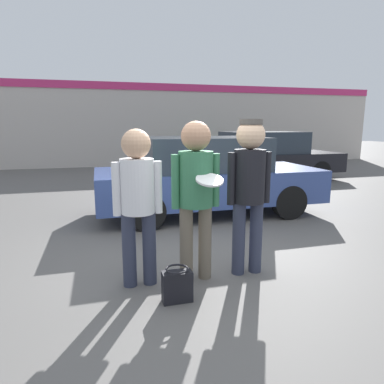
{
  "coord_description": "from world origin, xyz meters",
  "views": [
    {
      "loc": [
        -1.23,
        -3.77,
        1.74
      ],
      "look_at": [
        -0.21,
        -0.06,
        0.99
      ],
      "focal_mm": 32.0,
      "sensor_mm": 36.0,
      "label": 1
    }
  ],
  "objects_px": {
    "person_middle_with_frisbee": "(196,186)",
    "person_left": "(138,194)",
    "parked_car_near": "(207,176)",
    "handbag": "(177,285)",
    "parked_car_far": "(264,156)",
    "shrub": "(204,152)",
    "person_right": "(249,182)"
  },
  "relations": [
    {
      "from": "person_middle_with_frisbee",
      "to": "person_left",
      "type": "bearing_deg",
      "value": 177.91
    },
    {
      "from": "parked_car_near",
      "to": "handbag",
      "type": "xyz_separation_m",
      "value": [
        -1.36,
        -3.26,
        -0.58
      ]
    },
    {
      "from": "person_left",
      "to": "person_middle_with_frisbee",
      "type": "height_order",
      "value": "person_middle_with_frisbee"
    },
    {
      "from": "person_left",
      "to": "person_middle_with_frisbee",
      "type": "xyz_separation_m",
      "value": [
        0.64,
        -0.02,
        0.06
      ]
    },
    {
      "from": "parked_car_far",
      "to": "handbag",
      "type": "xyz_separation_m",
      "value": [
        -4.49,
        -6.96,
        -0.59
      ]
    },
    {
      "from": "person_middle_with_frisbee",
      "to": "shrub",
      "type": "relative_size",
      "value": 1.48
    },
    {
      "from": "person_middle_with_frisbee",
      "to": "person_right",
      "type": "xyz_separation_m",
      "value": [
        0.63,
        0.0,
        0.02
      ]
    },
    {
      "from": "person_middle_with_frisbee",
      "to": "parked_car_far",
      "type": "bearing_deg",
      "value": 57.39
    },
    {
      "from": "parked_car_far",
      "to": "person_right",
      "type": "bearing_deg",
      "value": -118.47
    },
    {
      "from": "person_right",
      "to": "shrub",
      "type": "distance_m",
      "value": 11.04
    },
    {
      "from": "person_left",
      "to": "person_right",
      "type": "relative_size",
      "value": 0.94
    },
    {
      "from": "person_right",
      "to": "parked_car_near",
      "type": "bearing_deg",
      "value": 81.89
    },
    {
      "from": "person_left",
      "to": "parked_car_far",
      "type": "relative_size",
      "value": 0.36
    },
    {
      "from": "person_left",
      "to": "handbag",
      "type": "relative_size",
      "value": 4.79
    },
    {
      "from": "person_middle_with_frisbee",
      "to": "parked_car_near",
      "type": "height_order",
      "value": "person_middle_with_frisbee"
    },
    {
      "from": "person_left",
      "to": "handbag",
      "type": "bearing_deg",
      "value": -56.78
    },
    {
      "from": "person_right",
      "to": "parked_car_far",
      "type": "xyz_separation_m",
      "value": [
        3.53,
        6.5,
        -0.34
      ]
    },
    {
      "from": "person_left",
      "to": "parked_car_near",
      "type": "distance_m",
      "value": 3.26
    },
    {
      "from": "person_middle_with_frisbee",
      "to": "shrub",
      "type": "distance_m",
      "value": 11.22
    },
    {
      "from": "person_middle_with_frisbee",
      "to": "parked_car_near",
      "type": "bearing_deg",
      "value": 69.76
    },
    {
      "from": "shrub",
      "to": "handbag",
      "type": "distance_m",
      "value": 11.75
    },
    {
      "from": "person_left",
      "to": "parked_car_near",
      "type": "relative_size",
      "value": 0.39
    },
    {
      "from": "person_middle_with_frisbee",
      "to": "parked_car_near",
      "type": "relative_size",
      "value": 0.41
    },
    {
      "from": "person_left",
      "to": "person_right",
      "type": "bearing_deg",
      "value": -0.94
    },
    {
      "from": "person_middle_with_frisbee",
      "to": "handbag",
      "type": "distance_m",
      "value": 1.07
    },
    {
      "from": "person_left",
      "to": "shrub",
      "type": "xyz_separation_m",
      "value": [
        4.05,
        10.65,
        -0.42
      ]
    },
    {
      "from": "parked_car_far",
      "to": "handbag",
      "type": "bearing_deg",
      "value": -122.8
    },
    {
      "from": "shrub",
      "to": "parked_car_far",
      "type": "bearing_deg",
      "value": -79.78
    },
    {
      "from": "handbag",
      "to": "shrub",
      "type": "bearing_deg",
      "value": 71.45
    },
    {
      "from": "person_middle_with_frisbee",
      "to": "person_right",
      "type": "height_order",
      "value": "person_right"
    },
    {
      "from": "person_right",
      "to": "parked_car_near",
      "type": "distance_m",
      "value": 2.85
    },
    {
      "from": "person_right",
      "to": "person_left",
      "type": "bearing_deg",
      "value": 179.06
    }
  ]
}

